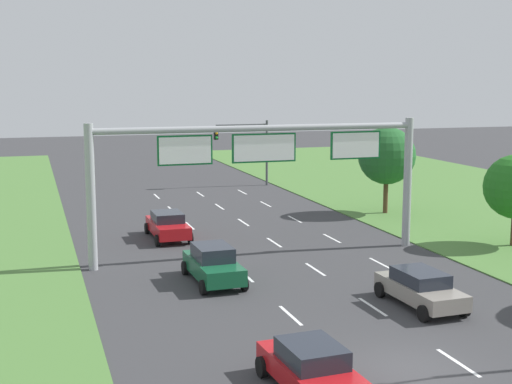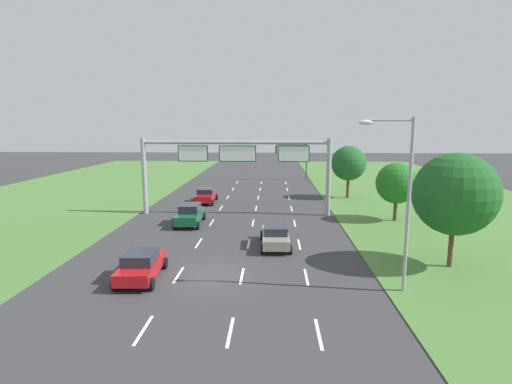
{
  "view_description": "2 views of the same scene",
  "coord_description": "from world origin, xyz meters",
  "px_view_note": "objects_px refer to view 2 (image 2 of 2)",
  "views": [
    {
      "loc": [
        -11.04,
        -18.72,
        8.96
      ],
      "look_at": [
        -0.33,
        14.86,
        3.43
      ],
      "focal_mm": 50.0,
      "sensor_mm": 36.0,
      "label": 1
    },
    {
      "loc": [
        3.41,
        -20.67,
        8.11
      ],
      "look_at": [
        1.88,
        14.75,
        2.19
      ],
      "focal_mm": 28.0,
      "sensor_mm": 36.0,
      "label": 2
    }
  ],
  "objects_px": {
    "car_near_red": "(206,195)",
    "car_mid_lane": "(190,214)",
    "roadside_tree_near": "(455,194)",
    "roadside_tree_mid": "(397,183)",
    "car_far_ahead": "(141,265)",
    "sign_gantry": "(237,161)",
    "street_lamp": "(401,190)",
    "traffic_light_mast": "(294,154)",
    "roadside_tree_far": "(349,163)",
    "car_lead_silver": "(275,235)"
  },
  "relations": [
    {
      "from": "car_far_ahead",
      "to": "traffic_light_mast",
      "type": "height_order",
      "value": "traffic_light_mast"
    },
    {
      "from": "car_lead_silver",
      "to": "car_far_ahead",
      "type": "xyz_separation_m",
      "value": [
        -7.19,
        -6.13,
        0.0
      ]
    },
    {
      "from": "car_near_red",
      "to": "traffic_light_mast",
      "type": "height_order",
      "value": "traffic_light_mast"
    },
    {
      "from": "car_far_ahead",
      "to": "street_lamp",
      "type": "xyz_separation_m",
      "value": [
        13.08,
        -1.13,
        4.31
      ]
    },
    {
      "from": "car_mid_lane",
      "to": "roadside_tree_mid",
      "type": "height_order",
      "value": "roadside_tree_mid"
    },
    {
      "from": "traffic_light_mast",
      "to": "car_near_red",
      "type": "bearing_deg",
      "value": -119.11
    },
    {
      "from": "car_lead_silver",
      "to": "car_far_ahead",
      "type": "distance_m",
      "value": 9.44
    },
    {
      "from": "street_lamp",
      "to": "roadside_tree_mid",
      "type": "height_order",
      "value": "street_lamp"
    },
    {
      "from": "street_lamp",
      "to": "roadside_tree_near",
      "type": "distance_m",
      "value": 5.55
    },
    {
      "from": "street_lamp",
      "to": "traffic_light_mast",
      "type": "bearing_deg",
      "value": 94.25
    },
    {
      "from": "roadside_tree_far",
      "to": "sign_gantry",
      "type": "bearing_deg",
      "value": -142.95
    },
    {
      "from": "car_near_red",
      "to": "sign_gantry",
      "type": "relative_size",
      "value": 0.26
    },
    {
      "from": "traffic_light_mast",
      "to": "roadside_tree_mid",
      "type": "distance_m",
      "value": 26.96
    },
    {
      "from": "car_lead_silver",
      "to": "sign_gantry",
      "type": "height_order",
      "value": "sign_gantry"
    },
    {
      "from": "car_lead_silver",
      "to": "sign_gantry",
      "type": "distance_m",
      "value": 11.09
    },
    {
      "from": "car_lead_silver",
      "to": "traffic_light_mast",
      "type": "relative_size",
      "value": 0.79
    },
    {
      "from": "car_far_ahead",
      "to": "roadside_tree_near",
      "type": "height_order",
      "value": "roadside_tree_near"
    },
    {
      "from": "sign_gantry",
      "to": "street_lamp",
      "type": "relative_size",
      "value": 2.03
    },
    {
      "from": "car_mid_lane",
      "to": "traffic_light_mast",
      "type": "xyz_separation_m",
      "value": [
        9.91,
        27.74,
        3.03
      ]
    },
    {
      "from": "car_far_ahead",
      "to": "traffic_light_mast",
      "type": "relative_size",
      "value": 0.76
    },
    {
      "from": "roadside_tree_near",
      "to": "roadside_tree_mid",
      "type": "distance_m",
      "value": 11.38
    },
    {
      "from": "car_far_ahead",
      "to": "sign_gantry",
      "type": "bearing_deg",
      "value": 73.76
    },
    {
      "from": "car_far_ahead",
      "to": "roadside_tree_far",
      "type": "bearing_deg",
      "value": 55.06
    },
    {
      "from": "car_near_red",
      "to": "roadside_tree_near",
      "type": "distance_m",
      "value": 25.96
    },
    {
      "from": "car_mid_lane",
      "to": "roadside_tree_near",
      "type": "xyz_separation_m",
      "value": [
        17.09,
        -9.51,
        3.46
      ]
    },
    {
      "from": "sign_gantry",
      "to": "roadside_tree_far",
      "type": "relative_size",
      "value": 2.92
    },
    {
      "from": "sign_gantry",
      "to": "roadside_tree_mid",
      "type": "xyz_separation_m",
      "value": [
        13.72,
        -1.99,
        -1.66
      ]
    },
    {
      "from": "car_near_red",
      "to": "car_lead_silver",
      "type": "distance_m",
      "value": 16.98
    },
    {
      "from": "car_mid_lane",
      "to": "sign_gantry",
      "type": "relative_size",
      "value": 0.26
    },
    {
      "from": "sign_gantry",
      "to": "traffic_light_mast",
      "type": "relative_size",
      "value": 3.08
    },
    {
      "from": "car_far_ahead",
      "to": "sign_gantry",
      "type": "relative_size",
      "value": 0.25
    },
    {
      "from": "car_lead_silver",
      "to": "sign_gantry",
      "type": "bearing_deg",
      "value": 107.61
    },
    {
      "from": "sign_gantry",
      "to": "roadside_tree_far",
      "type": "height_order",
      "value": "sign_gantry"
    },
    {
      "from": "roadside_tree_mid",
      "to": "car_far_ahead",
      "type": "bearing_deg",
      "value": -141.68
    },
    {
      "from": "car_far_ahead",
      "to": "sign_gantry",
      "type": "height_order",
      "value": "sign_gantry"
    },
    {
      "from": "roadside_tree_near",
      "to": "roadside_tree_mid",
      "type": "bearing_deg",
      "value": 88.81
    },
    {
      "from": "car_far_ahead",
      "to": "car_mid_lane",
      "type": "bearing_deg",
      "value": 86.44
    },
    {
      "from": "traffic_light_mast",
      "to": "roadside_tree_far",
      "type": "xyz_separation_m",
      "value": [
        5.36,
        -15.12,
        0.09
      ]
    },
    {
      "from": "traffic_light_mast",
      "to": "roadside_tree_near",
      "type": "relative_size",
      "value": 0.84
    },
    {
      "from": "sign_gantry",
      "to": "traffic_light_mast",
      "type": "height_order",
      "value": "sign_gantry"
    },
    {
      "from": "car_mid_lane",
      "to": "street_lamp",
      "type": "xyz_separation_m",
      "value": [
        12.94,
        -13.12,
        4.24
      ]
    },
    {
      "from": "sign_gantry",
      "to": "street_lamp",
      "type": "bearing_deg",
      "value": -61.14
    },
    {
      "from": "car_near_red",
      "to": "car_mid_lane",
      "type": "distance_m",
      "value": 9.47
    },
    {
      "from": "roadside_tree_far",
      "to": "car_near_red",
      "type": "bearing_deg",
      "value": -168.56
    },
    {
      "from": "car_near_red",
      "to": "car_mid_lane",
      "type": "bearing_deg",
      "value": -89.01
    },
    {
      "from": "car_far_ahead",
      "to": "roadside_tree_mid",
      "type": "bearing_deg",
      "value": 35.43
    },
    {
      "from": "car_mid_lane",
      "to": "car_far_ahead",
      "type": "relative_size",
      "value": 1.05
    },
    {
      "from": "car_mid_lane",
      "to": "sign_gantry",
      "type": "distance_m",
      "value": 6.67
    },
    {
      "from": "car_mid_lane",
      "to": "roadside_tree_near",
      "type": "bearing_deg",
      "value": -30.37
    },
    {
      "from": "car_lead_silver",
      "to": "roadside_tree_mid",
      "type": "relative_size",
      "value": 0.88
    }
  ]
}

